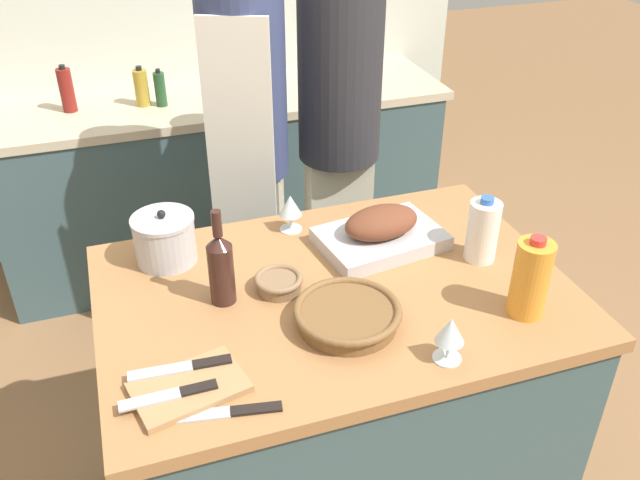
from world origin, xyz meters
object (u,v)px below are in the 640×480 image
(condiment_bottle_short, at_px, (67,90))
(person_cook_aproned, at_px, (247,134))
(roasting_pan, at_px, (381,232))
(juice_jug, at_px, (531,278))
(knife_chef, at_px, (219,413))
(knife_paring, at_px, (172,394))
(cutting_board, at_px, (189,387))
(condiment_bottle_extra, at_px, (160,89))
(wicker_basket, at_px, (347,315))
(wine_glass_left, at_px, (290,207))
(milk_jug, at_px, (483,231))
(wine_glass_right, at_px, (450,332))
(stock_pot, at_px, (165,239))
(wine_bottle_green, at_px, (221,267))
(knife_bread, at_px, (184,367))
(person_cook_guest, at_px, (339,122))
(condiment_bottle_tall, at_px, (141,88))
(mixing_bowl, at_px, (279,282))

(condiment_bottle_short, relative_size, person_cook_aproned, 0.12)
(roasting_pan, xyz_separation_m, condiment_bottle_short, (-0.86, 1.53, 0.01))
(condiment_bottle_short, distance_m, person_cook_aproned, 1.02)
(juice_jug, distance_m, condiment_bottle_short, 2.23)
(knife_chef, xyz_separation_m, knife_paring, (-0.09, 0.07, 0.02))
(cutting_board, height_order, condiment_bottle_extra, condiment_bottle_extra)
(wicker_basket, distance_m, wine_glass_left, 0.49)
(milk_jug, height_order, wine_glass_right, milk_jug)
(roasting_pan, xyz_separation_m, stock_pot, (-0.62, 0.13, 0.02))
(roasting_pan, xyz_separation_m, juice_jug, (0.23, -0.42, 0.06))
(condiment_bottle_short, bearing_deg, wicker_basket, -70.85)
(cutting_board, distance_m, knife_paring, 0.05)
(wine_glass_right, xyz_separation_m, condiment_bottle_short, (-0.82, 2.04, -0.02))
(stock_pot, distance_m, wine_glass_left, 0.39)
(stock_pot, xyz_separation_m, knife_chef, (0.02, -0.64, -0.07))
(roasting_pan, xyz_separation_m, wine_bottle_green, (-0.50, -0.12, 0.06))
(knife_bread, bearing_deg, milk_jug, 13.27)
(juice_jug, distance_m, knife_paring, 0.92)
(cutting_board, distance_m, milk_jug, 0.93)
(wine_glass_left, bearing_deg, juice_jug, -51.83)
(milk_jug, distance_m, wine_bottle_green, 0.75)
(condiment_bottle_extra, bearing_deg, milk_jug, -66.27)
(roasting_pan, bearing_deg, wine_glass_left, 143.10)
(juice_jug, xyz_separation_m, person_cook_guest, (-0.09, 1.17, -0.02))
(juice_jug, relative_size, condiment_bottle_short, 1.08)
(wine_glass_right, distance_m, condiment_bottle_tall, 2.07)
(mixing_bowl, bearing_deg, condiment_bottle_tall, 96.87)
(roasting_pan, height_order, condiment_bottle_tall, condiment_bottle_tall)
(wicker_basket, xyz_separation_m, wine_glass_left, (-0.01, 0.49, 0.05))
(milk_jug, height_order, knife_paring, milk_jug)
(stock_pot, height_order, knife_bread, stock_pot)
(knife_paring, xyz_separation_m, knife_bread, (0.04, 0.08, -0.00))
(roasting_pan, distance_m, knife_paring, 0.82)
(stock_pot, xyz_separation_m, person_cook_aproned, (0.38, 0.60, 0.02))
(cutting_board, distance_m, wine_glass_left, 0.73)
(wicker_basket, bearing_deg, wine_bottle_green, 144.47)
(wine_glass_right, height_order, condiment_bottle_short, condiment_bottle_short)
(mixing_bowl, height_order, knife_bread, mixing_bowl)
(mixing_bowl, xyz_separation_m, person_cook_guest, (0.49, 0.87, 0.06))
(wine_bottle_green, distance_m, wine_glass_right, 0.61)
(wicker_basket, relative_size, knife_bread, 1.15)
(person_cook_guest, bearing_deg, juice_jug, -77.93)
(knife_chef, relative_size, person_cook_aproned, 0.17)
(wicker_basket, distance_m, stock_pot, 0.59)
(wicker_basket, distance_m, wine_glass_right, 0.27)
(wicker_basket, distance_m, person_cook_aproned, 1.04)
(knife_chef, relative_size, condiment_bottle_tall, 1.63)
(roasting_pan, bearing_deg, knife_chef, -139.15)
(wine_glass_left, height_order, condiment_bottle_short, condiment_bottle_short)
(knife_paring, distance_m, condiment_bottle_tall, 1.95)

